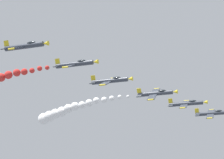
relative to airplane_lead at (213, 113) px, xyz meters
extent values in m
cylinder|color=#333842|center=(-0.01, -0.18, -0.03)|extent=(1.48, 9.00, 1.48)
cube|color=#333842|center=(-0.06, -0.58, -0.12)|extent=(8.26, 1.90, 4.38)
cylinder|color=yellow|center=(-4.15, -0.58, 1.99)|extent=(0.48, 1.40, 0.48)
cylinder|color=yellow|center=(4.03, -0.58, -2.22)|extent=(0.48, 1.40, 0.48)
cube|color=#333842|center=(0.01, -4.18, 0.02)|extent=(3.46, 1.20, 1.90)
cube|color=yellow|center=(0.43, -4.28, 0.83)|extent=(0.86, 1.10, 1.49)
ellipsoid|color=black|center=(0.21, 1.62, 0.41)|extent=(1.03, 2.20, 0.99)
cylinder|color=#333842|center=(8.44, -6.16, 1.18)|extent=(1.47, 9.00, 1.47)
cone|color=yellow|center=(8.44, -1.06, 1.18)|extent=(1.39, 1.20, 1.39)
cube|color=#333842|center=(8.40, -6.56, 1.09)|extent=(8.37, 1.90, 4.15)
cylinder|color=yellow|center=(4.25, -6.56, 3.09)|extent=(0.48, 1.40, 0.48)
cylinder|color=yellow|center=(12.54, -6.56, -0.90)|extent=(0.48, 1.40, 0.48)
cube|color=#333842|center=(8.46, -10.16, 1.23)|extent=(3.50, 1.20, 1.81)
cube|color=yellow|center=(8.86, -10.26, 2.05)|extent=(0.82, 1.10, 1.50)
ellipsoid|color=black|center=(8.66, -4.36, 1.63)|extent=(1.02, 2.20, 0.98)
cylinder|color=#333842|center=(17.22, -12.61, 2.22)|extent=(1.52, 9.00, 1.52)
cone|color=yellow|center=(17.22, -7.51, 2.22)|extent=(1.44, 1.20, 1.44)
cube|color=#333842|center=(17.16, -13.01, 2.14)|extent=(7.84, 1.90, 5.12)
cylinder|color=yellow|center=(13.29, -13.01, 4.62)|extent=(0.50, 1.40, 0.50)
cylinder|color=yellow|center=(21.04, -13.01, -0.35)|extent=(0.50, 1.40, 0.50)
cube|color=#333842|center=(17.25, -16.61, 2.27)|extent=(3.30, 1.20, 2.20)
cube|color=yellow|center=(17.74, -16.71, 3.04)|extent=(0.98, 1.10, 1.42)
ellipsoid|color=black|center=(17.49, -10.81, 2.64)|extent=(1.05, 2.20, 1.02)
sphere|color=white|center=(17.16, -19.88, 2.04)|extent=(0.85, 0.85, 0.85)
sphere|color=white|center=(17.07, -22.15, 2.15)|extent=(1.15, 1.15, 1.15)
sphere|color=white|center=(16.92, -24.42, 2.01)|extent=(1.44, 1.44, 1.44)
sphere|color=white|center=(16.48, -26.69, 1.89)|extent=(1.64, 1.64, 1.64)
sphere|color=white|center=(16.38, -28.96, 1.91)|extent=(1.79, 1.79, 1.79)
sphere|color=white|center=(15.81, -31.23, 1.61)|extent=(2.05, 2.05, 2.05)
sphere|color=white|center=(15.30, -33.49, 1.32)|extent=(2.04, 2.04, 2.04)
sphere|color=white|center=(14.96, -35.76, 1.19)|extent=(2.41, 2.41, 2.41)
sphere|color=white|center=(14.33, -38.03, 0.90)|extent=(2.49, 2.49, 2.49)
sphere|color=white|center=(13.54, -40.30, 0.38)|extent=(2.81, 2.81, 2.81)
sphere|color=white|center=(13.05, -42.57, 0.03)|extent=(2.84, 2.84, 2.84)
sphere|color=white|center=(12.17, -44.84, -0.37)|extent=(3.18, 3.18, 3.18)
sphere|color=white|center=(11.14, -47.11, -0.72)|extent=(3.40, 3.40, 3.40)
cylinder|color=#333842|center=(27.34, -21.48, 3.43)|extent=(1.48, 9.00, 1.48)
cone|color=yellow|center=(27.34, -16.38, 3.43)|extent=(1.40, 1.20, 1.40)
cube|color=#333842|center=(27.29, -21.88, 3.34)|extent=(8.29, 1.90, 4.31)
cylinder|color=yellow|center=(23.19, -21.88, 5.41)|extent=(0.48, 1.40, 0.48)
cylinder|color=yellow|center=(31.40, -21.88, 1.27)|extent=(0.48, 1.40, 0.48)
cube|color=#333842|center=(27.36, -25.48, 3.48)|extent=(3.47, 1.20, 1.87)
cube|color=yellow|center=(27.77, -25.58, 4.29)|extent=(0.85, 1.10, 1.49)
ellipsoid|color=black|center=(27.56, -19.68, 3.87)|extent=(1.03, 2.20, 0.99)
cylinder|color=#333842|center=(35.61, -27.19, 5.47)|extent=(1.46, 9.00, 1.46)
cone|color=yellow|center=(35.61, -22.09, 5.47)|extent=(1.39, 1.20, 1.39)
cube|color=#333842|center=(35.57, -27.59, 5.38)|extent=(8.39, 1.90, 4.10)
cylinder|color=yellow|center=(31.41, -27.59, 7.35)|extent=(0.48, 1.40, 0.48)
cylinder|color=yellow|center=(39.73, -27.59, 3.42)|extent=(0.48, 1.40, 0.48)
cube|color=#333842|center=(35.63, -31.19, 5.52)|extent=(3.51, 1.20, 1.79)
cube|color=yellow|center=(36.03, -31.29, 6.35)|extent=(0.81, 1.10, 1.51)
ellipsoid|color=black|center=(35.83, -25.39, 5.92)|extent=(1.02, 2.20, 0.97)
sphere|color=red|center=(35.62, -34.08, 5.41)|extent=(1.05, 1.05, 1.05)
sphere|color=red|center=(35.73, -35.97, 5.38)|extent=(1.20, 1.20, 1.20)
sphere|color=red|center=(35.91, -37.86, 5.02)|extent=(1.27, 1.27, 1.27)
sphere|color=red|center=(36.16, -39.76, 4.83)|extent=(1.59, 1.59, 1.59)
sphere|color=red|center=(36.33, -41.65, 4.74)|extent=(1.82, 1.82, 1.82)
sphere|color=red|center=(36.85, -43.54, 4.22)|extent=(1.96, 1.96, 1.96)
sphere|color=red|center=(36.97, -45.43, 3.76)|extent=(2.06, 2.06, 2.06)
cylinder|color=#333842|center=(45.64, -34.57, 6.89)|extent=(1.47, 9.00, 1.47)
cone|color=yellow|center=(45.64, -29.47, 6.89)|extent=(1.40, 1.20, 1.40)
cube|color=#333842|center=(45.59, -34.97, 6.80)|extent=(8.36, 1.90, 4.17)
cylinder|color=yellow|center=(41.45, -34.97, 8.80)|extent=(0.48, 1.40, 0.48)
cylinder|color=yellow|center=(49.73, -34.97, 4.80)|extent=(0.48, 1.40, 0.48)
cube|color=#333842|center=(45.66, -38.57, 6.93)|extent=(3.50, 1.20, 1.82)
cube|color=yellow|center=(46.06, -38.67, 7.76)|extent=(0.82, 1.10, 1.50)
ellipsoid|color=black|center=(45.85, -32.77, 7.33)|extent=(1.02, 2.20, 0.98)
camera|label=1|loc=(117.21, 8.64, -26.83)|focal=66.48mm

